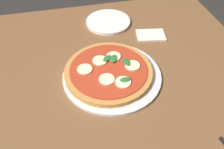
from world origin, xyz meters
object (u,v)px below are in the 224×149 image
object	(u,v)px
dining_table	(87,90)
napkin	(151,35)
serving_tray	(112,75)
plate_white	(108,22)
pizza	(109,71)

from	to	relation	value
dining_table	napkin	distance (m)	0.39
serving_tray	plate_white	size ratio (longest dim) A/B	1.73
dining_table	pizza	size ratio (longest dim) A/B	4.23
serving_tray	plate_white	xyz separation A→B (m)	(0.07, 0.36, 0.00)
pizza	napkin	size ratio (longest dim) A/B	2.58
serving_tray	dining_table	bearing A→B (deg)	165.96
plate_white	napkin	world-z (taller)	plate_white
dining_table	pizza	xyz separation A→B (m)	(0.09, -0.02, 0.11)
dining_table	serving_tray	xyz separation A→B (m)	(0.10, -0.02, 0.09)
pizza	napkin	world-z (taller)	pizza
dining_table	pizza	distance (m)	0.14
dining_table	serving_tray	bearing A→B (deg)	-14.04
dining_table	plate_white	xyz separation A→B (m)	(0.16, 0.34, 0.09)
napkin	pizza	bearing A→B (deg)	-139.97
serving_tray	pizza	size ratio (longest dim) A/B	1.12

